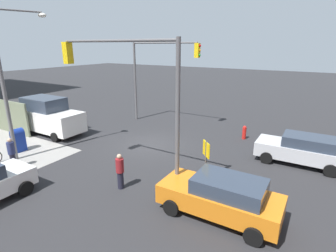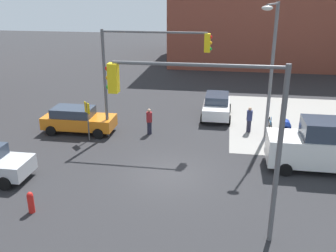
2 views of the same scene
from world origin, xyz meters
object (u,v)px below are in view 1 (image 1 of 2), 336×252
object	(u,v)px
mailbox_blue	(18,139)
traffic_signal_nw_corner	(127,83)
hatchback_silver	(302,149)
pedestrian_crossing	(12,153)
pedestrian_waiting	(120,171)
traffic_signal_se_corner	(158,66)
fire_hydrant	(244,132)
van_white_delivery	(48,116)
street_lamp_corner	(9,75)
coupe_orange	(221,196)

from	to	relation	value
mailbox_blue	traffic_signal_nw_corner	bearing A→B (deg)	-176.53
hatchback_silver	pedestrian_crossing	xyz separation A→B (m)	(12.91, 8.29, 0.02)
hatchback_silver	pedestrian_waiting	world-z (taller)	pedestrian_waiting
traffic_signal_nw_corner	hatchback_silver	bearing A→B (deg)	-136.68
pedestrian_waiting	pedestrian_crossing	bearing A→B (deg)	-27.38
traffic_signal_se_corner	pedestrian_crossing	world-z (taller)	traffic_signal_se_corner
traffic_signal_se_corner	fire_hydrant	xyz separation A→B (m)	(-7.19, 0.30, -4.18)
mailbox_blue	van_white_delivery	bearing A→B (deg)	-65.30
traffic_signal_se_corner	mailbox_blue	size ratio (longest dim) A/B	4.55
traffic_signal_nw_corner	traffic_signal_se_corner	distance (m)	9.95
van_white_delivery	street_lamp_corner	bearing A→B (deg)	125.36
hatchback_silver	coupe_orange	bearing A→B (deg)	72.01
coupe_orange	pedestrian_waiting	bearing A→B (deg)	4.58
van_white_delivery	pedestrian_crossing	size ratio (longest dim) A/B	3.25
hatchback_silver	van_white_delivery	xyz separation A→B (m)	(16.39, 3.59, 0.44)
fire_hydrant	hatchback_silver	size ratio (longest dim) A/B	0.21
fire_hydrant	traffic_signal_nw_corner	bearing A→B (deg)	71.24
hatchback_silver	pedestrian_waiting	distance (m)	9.69
traffic_signal_se_corner	fire_hydrant	size ratio (longest dim) A/B	6.91
coupe_orange	hatchback_silver	distance (m)	6.96
traffic_signal_se_corner	van_white_delivery	distance (m)	9.01
pedestrian_waiting	traffic_signal_se_corner	bearing A→B (deg)	-105.84
hatchback_silver	pedestrian_crossing	size ratio (longest dim) A/B	2.68
van_white_delivery	pedestrian_crossing	distance (m)	5.86
traffic_signal_se_corner	street_lamp_corner	bearing A→B (deg)	73.82
street_lamp_corner	mailbox_blue	size ratio (longest dim) A/B	5.59
coupe_orange	pedestrian_crossing	world-z (taller)	pedestrian_crossing
pedestrian_waiting	fire_hydrant	bearing A→B (deg)	-146.92
traffic_signal_nw_corner	pedestrian_crossing	xyz separation A→B (m)	(6.24, 2.00, -3.82)
coupe_orange	pedestrian_crossing	distance (m)	10.89
pedestrian_crossing	coupe_orange	bearing A→B (deg)	-122.59
fire_hydrant	van_white_delivery	distance (m)	14.04
mailbox_blue	fire_hydrant	distance (m)	14.50
street_lamp_corner	pedestrian_waiting	distance (m)	8.06
traffic_signal_se_corner	pedestrian_waiting	bearing A→B (deg)	113.39
traffic_signal_se_corner	van_white_delivery	world-z (taller)	traffic_signal_se_corner
traffic_signal_se_corner	pedestrian_waiting	world-z (taller)	traffic_signal_se_corner
hatchback_silver	pedestrian_waiting	size ratio (longest dim) A/B	2.67
street_lamp_corner	van_white_delivery	world-z (taller)	street_lamp_corner
traffic_signal_nw_corner	pedestrian_waiting	world-z (taller)	traffic_signal_nw_corner
traffic_signal_se_corner	coupe_orange	xyz separation A→B (m)	(-8.76, 9.33, -3.82)
traffic_signal_se_corner	pedestrian_waiting	xyz separation A→B (m)	(-4.19, 9.70, -3.80)
mailbox_blue	hatchback_silver	size ratio (longest dim) A/B	0.32
traffic_signal_nw_corner	coupe_orange	size ratio (longest dim) A/B	1.45
coupe_orange	traffic_signal_se_corner	bearing A→B (deg)	-46.82
mailbox_blue	coupe_orange	distance (m)	12.76
street_lamp_corner	pedestrian_waiting	bearing A→B (deg)	-177.98
hatchback_silver	pedestrian_waiting	bearing A→B (deg)	46.15
traffic_signal_nw_corner	coupe_orange	xyz separation A→B (m)	(-4.52, 0.33, -3.84)
van_white_delivery	pedestrian_waiting	distance (m)	10.26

